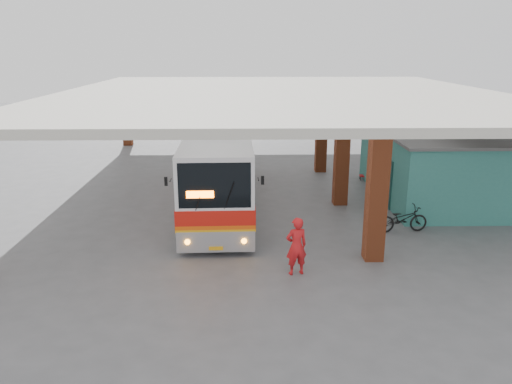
{
  "coord_description": "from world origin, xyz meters",
  "views": [
    {
      "loc": [
        -1.15,
        -18.1,
        6.74
      ],
      "look_at": [
        -0.78,
        0.0,
        1.44
      ],
      "focal_mm": 35.0,
      "sensor_mm": 36.0,
      "label": 1
    }
  ],
  "objects_px": {
    "motorcycle": "(402,219)",
    "red_chair": "(365,173)",
    "pedestrian": "(296,246)",
    "coach_bus": "(220,163)"
  },
  "relations": [
    {
      "from": "motorcycle",
      "to": "pedestrian",
      "type": "distance_m",
      "value": 5.61
    },
    {
      "from": "coach_bus",
      "to": "pedestrian",
      "type": "relative_size",
      "value": 6.83
    },
    {
      "from": "red_chair",
      "to": "coach_bus",
      "type": "bearing_deg",
      "value": -148.56
    },
    {
      "from": "coach_bus",
      "to": "red_chair",
      "type": "relative_size",
      "value": 16.34
    },
    {
      "from": "red_chair",
      "to": "motorcycle",
      "type": "bearing_deg",
      "value": -88.45
    },
    {
      "from": "motorcycle",
      "to": "pedestrian",
      "type": "relative_size",
      "value": 1.06
    },
    {
      "from": "pedestrian",
      "to": "coach_bus",
      "type": "bearing_deg",
      "value": -84.9
    },
    {
      "from": "motorcycle",
      "to": "red_chair",
      "type": "xyz_separation_m",
      "value": [
        0.39,
        7.6,
        -0.16
      ]
    },
    {
      "from": "motorcycle",
      "to": "coach_bus",
      "type": "bearing_deg",
      "value": 54.87
    },
    {
      "from": "coach_bus",
      "to": "motorcycle",
      "type": "distance_m",
      "value": 8.1
    }
  ]
}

